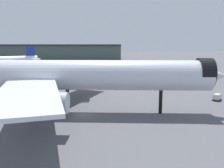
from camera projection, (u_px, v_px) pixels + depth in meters
The scene contains 4 objects.
ground at pixel (84, 115), 51.48m from camera, with size 900.00×900.00×0.00m, color #56565B.
airliner_near_gate at pixel (75, 76), 52.29m from camera, with size 66.92×60.41×19.21m.
terminal_building at pixel (40, 51), 248.22m from camera, with size 167.35×48.55×25.43m.
baggage_cart_trailing at pixel (217, 97), 64.71m from camera, with size 2.88×2.80×1.82m.
Camera 1 is at (0.15, -49.98, 15.34)m, focal length 37.73 mm.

